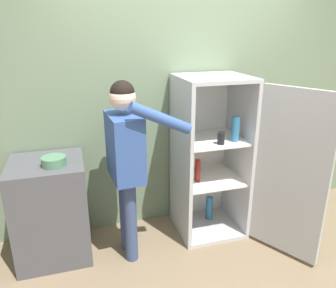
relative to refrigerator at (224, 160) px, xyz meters
The scene contains 6 objects.
ground_plane 1.00m from the refrigerator, 119.18° to the right, with size 12.00×12.00×0.00m, color #7A664C.
wall_back 0.72m from the refrigerator, 124.26° to the left, with size 7.00×0.06×2.55m.
refrigerator is the anchor object (origin of this frame).
person 1.01m from the refrigerator, behind, with size 0.65×0.59×1.62m.
counter 1.68m from the refrigerator, behind, with size 0.63×0.60×0.93m.
bowl 1.57m from the refrigerator, behind, with size 0.20×0.20×0.08m.
Camera 1 is at (-1.08, -2.14, 2.00)m, focal length 35.00 mm.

